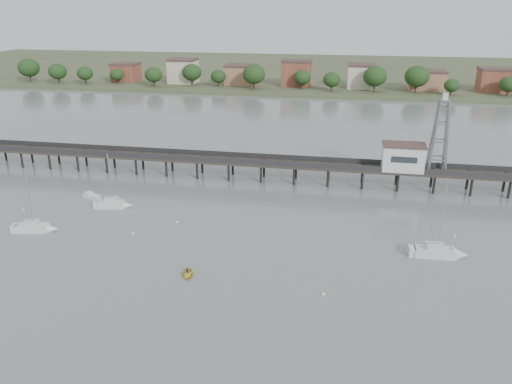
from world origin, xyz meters
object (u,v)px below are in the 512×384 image
pier (279,164)px  sailboat_d (443,253)px  sailboat_b (116,204)px  lattice_tower (440,137)px  sailboat_a (38,228)px  white_tender (91,196)px  yellow_dinghy (188,275)px

pier → sailboat_d: size_ratio=11.53×
sailboat_b → lattice_tower: bearing=9.2°
lattice_tower → sailboat_a: bearing=-154.1°
sailboat_b → sailboat_d: 56.92m
sailboat_d → sailboat_a: size_ratio=1.13×
white_tender → lattice_tower: bearing=33.6°
white_tender → sailboat_d: bearing=8.1°
sailboat_d → white_tender: bearing=165.9°
sailboat_d → sailboat_a: sailboat_d is taller
lattice_tower → yellow_dinghy: (-38.22, -41.54, -11.10)m
pier → sailboat_a: bearing=-137.4°
sailboat_a → yellow_dinghy: size_ratio=3.85×
sailboat_a → sailboat_b: bearing=45.2°
lattice_tower → white_tender: size_ratio=4.16×
sailboat_d → white_tender: size_ratio=3.49×
pier → yellow_dinghy: bearing=-99.2°
sailboat_d → sailboat_a: 64.36m
white_tender → sailboat_a: bearing=-75.2°
sailboat_d → white_tender: sailboat_d is taller
white_tender → sailboat_b: bearing=-8.9°
lattice_tower → white_tender: (-65.67, -16.85, -10.69)m
sailboat_b → white_tender: bearing=141.9°
sailboat_b → pier: bearing=26.9°
lattice_tower → white_tender: 68.63m
sailboat_d → sailboat_a: bearing=179.9°
pier → sailboat_a: size_ratio=13.07×
sailboat_b → sailboat_a: size_ratio=0.94×
sailboat_b → sailboat_d: size_ratio=0.83×
yellow_dinghy → sailboat_d: bearing=3.7°
sailboat_b → yellow_dinghy: 29.48m
pier → sailboat_d: 41.22m
pier → sailboat_d: (28.90, -29.22, -3.15)m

